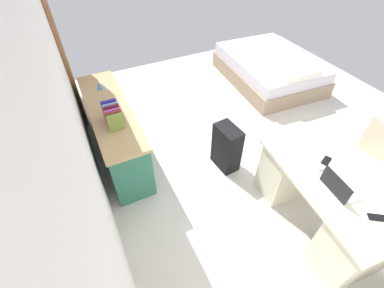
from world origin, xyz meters
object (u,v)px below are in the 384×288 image
(office_chair, at_px, (366,166))
(laptop, at_px, (339,187))
(suitcase_black, at_px, (227,148))
(cell_phone_near_laptop, at_px, (377,217))
(bed, at_px, (269,69))
(credenza, at_px, (115,132))
(desk, at_px, (319,202))
(figurine_small, at_px, (99,85))
(computer_mouse, at_px, (321,168))
(cell_phone_by_mouse, at_px, (326,161))

(office_chair, bearing_deg, laptop, 103.96)
(suitcase_black, xyz_separation_m, cell_phone_near_laptop, (-1.58, -0.43, 0.41))
(bed, bearing_deg, credenza, 102.49)
(desk, xyz_separation_m, credenza, (1.97, 1.60, 0.01))
(bed, xyz_separation_m, cell_phone_near_laptop, (-3.09, 1.42, 0.48))
(suitcase_black, relative_size, cell_phone_near_laptop, 4.63)
(figurine_small, bearing_deg, bed, -85.99)
(office_chair, distance_m, cell_phone_near_laptop, 0.98)
(cell_phone_near_laptop, bearing_deg, suitcase_black, 49.18)
(office_chair, distance_m, computer_mouse, 0.83)
(cell_phone_by_mouse, bearing_deg, bed, -50.81)
(office_chair, distance_m, cell_phone_by_mouse, 0.72)
(credenza, height_order, bed, credenza)
(office_chair, xyz_separation_m, bed, (2.54, -0.67, -0.18))
(desk, xyz_separation_m, computer_mouse, (0.15, -0.02, 0.36))
(laptop, distance_m, computer_mouse, 0.27)
(suitcase_black, bearing_deg, cell_phone_near_laptop, -169.86)
(cell_phone_near_laptop, bearing_deg, bed, 9.13)
(suitcase_black, relative_size, cell_phone_by_mouse, 4.63)
(computer_mouse, distance_m, figurine_small, 2.80)
(credenza, distance_m, figurine_small, 0.64)
(desk, distance_m, suitcase_black, 1.21)
(laptop, relative_size, computer_mouse, 3.31)
(credenza, distance_m, bed, 3.14)
(office_chair, bearing_deg, credenza, 52.13)
(bed, xyz_separation_m, computer_mouse, (-2.49, 1.43, 0.49))
(desk, distance_m, office_chair, 0.80)
(office_chair, relative_size, bed, 0.47)
(suitcase_black, bearing_deg, bed, -56.11)
(figurine_small, bearing_deg, cell_phone_near_laptop, -150.32)
(cell_phone_by_mouse, bearing_deg, cell_phone_near_laptop, 147.75)
(office_chair, distance_m, bed, 2.63)
(credenza, bearing_deg, figurine_small, 0.19)
(suitcase_black, bearing_deg, office_chair, -136.11)
(cell_phone_by_mouse, bearing_deg, figurine_small, 15.60)
(laptop, bearing_deg, figurine_small, 31.64)
(cell_phone_near_laptop, bearing_deg, cell_phone_by_mouse, 24.16)
(cell_phone_by_mouse, height_order, figurine_small, figurine_small)
(laptop, xyz_separation_m, cell_phone_near_laptop, (-0.34, -0.08, -0.04))
(laptop, relative_size, cell_phone_near_laptop, 2.43)
(desk, height_order, bed, desk)
(bed, relative_size, figurine_small, 18.11)
(laptop, bearing_deg, suitcase_black, 15.98)
(office_chair, xyz_separation_m, cell_phone_by_mouse, (0.10, 0.65, 0.31))
(credenza, bearing_deg, desk, -140.83)
(office_chair, xyz_separation_m, computer_mouse, (0.05, 0.77, 0.32))
(desk, height_order, cell_phone_near_laptop, cell_phone_near_laptop)
(cell_phone_by_mouse, relative_size, figurine_small, 1.24)
(credenza, xyz_separation_m, computer_mouse, (-1.81, -1.62, 0.35))
(bed, height_order, computer_mouse, computer_mouse)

